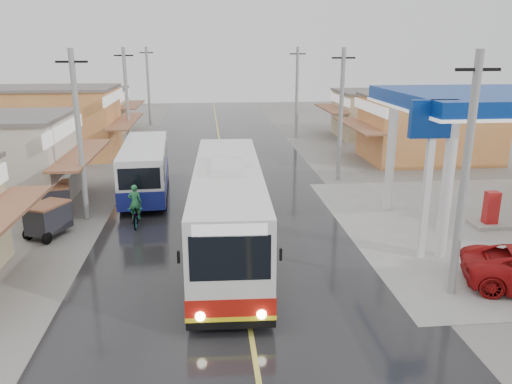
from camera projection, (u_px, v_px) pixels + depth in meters
ground at (246, 303)px, 16.29m from camera, size 120.00×120.00×0.00m
road at (226, 183)px, 30.61m from camera, size 12.00×90.00×0.02m
centre_line at (226, 182)px, 30.60m from camera, size 0.15×90.00×0.01m
shopfronts_left at (23, 176)px, 32.23m from camera, size 11.00×44.00×5.20m
shopfronts_right at (485, 189)px, 29.18m from camera, size 11.00×44.00×4.80m
utility_poles_left at (113, 181)px, 30.89m from camera, size 1.60×50.00×8.00m
utility_poles_right at (338, 180)px, 31.28m from camera, size 1.60×36.00×8.00m
coach_bus at (228, 210)px, 19.68m from camera, size 3.19×12.49×3.87m
second_bus at (145, 168)px, 27.83m from camera, size 2.76×8.70×2.85m
cyclist at (136, 212)px, 23.14m from camera, size 0.73×1.91×2.03m
tricycle_near at (48, 218)px, 21.77m from camera, size 1.92×2.30×1.50m
tricycle_far at (56, 198)px, 24.47m from camera, size 1.86×2.21×1.61m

